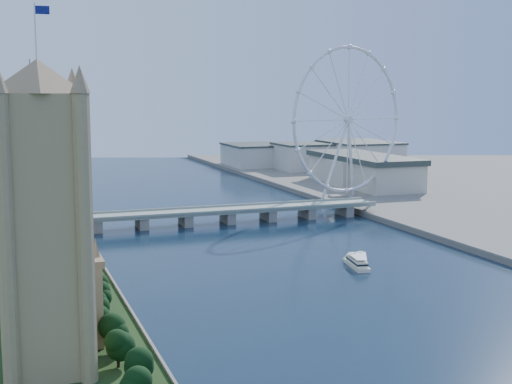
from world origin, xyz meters
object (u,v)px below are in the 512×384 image
victoria_tower (43,209)px  tour_boat_far (361,265)px  london_eye (348,120)px  tour_boat_near (357,267)px

victoria_tower → tour_boat_far: size_ratio=4.24×
london_eye → tour_boat_near: 231.71m
tour_boat_near → victoria_tower: bearing=-138.1°
london_eye → tour_boat_far: 227.43m
london_eye → tour_boat_near: bearing=-115.5°
victoria_tower → tour_boat_near: bearing=32.1°
victoria_tower → tour_boat_near: size_ratio=4.04×
victoria_tower → tour_boat_far: victoria_tower is taller
tour_boat_near → tour_boat_far: (4.09, 3.03, 0.00)m
tour_boat_far → tour_boat_near: bearing=-117.7°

